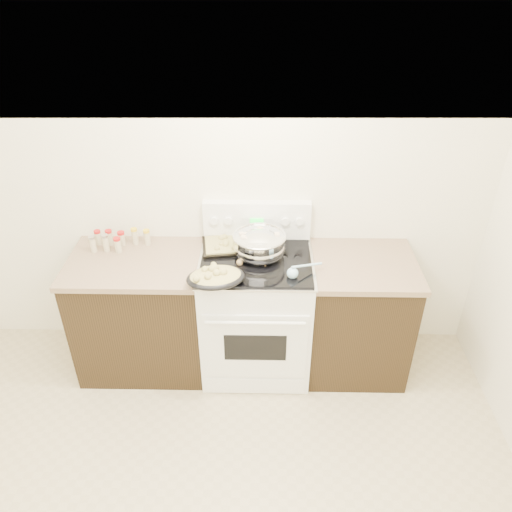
{
  "coord_description": "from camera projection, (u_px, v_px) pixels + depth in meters",
  "views": [
    {
      "loc": [
        0.4,
        -1.4,
        2.78
      ],
      "look_at": [
        0.35,
        1.37,
        1.0
      ],
      "focal_mm": 35.0,
      "sensor_mm": 36.0,
      "label": 1
    }
  ],
  "objects": [
    {
      "name": "mixing_bowl",
      "position": [
        259.0,
        245.0,
        3.36
      ],
      "size": [
        0.45,
        0.45,
        0.21
      ],
      "color": "silver",
      "rests_on": "kitchen_range"
    },
    {
      "name": "roasting_pan",
      "position": [
        215.0,
        277.0,
        3.11
      ],
      "size": [
        0.42,
        0.33,
        0.11
      ],
      "color": "black",
      "rests_on": "kitchen_range"
    },
    {
      "name": "baking_sheet",
      "position": [
        231.0,
        245.0,
        3.49
      ],
      "size": [
        0.44,
        0.33,
        0.06
      ],
      "color": "black",
      "rests_on": "kitchen_range"
    },
    {
      "name": "room_shell",
      "position": [
        150.0,
        297.0,
        1.77
      ],
      "size": [
        4.1,
        3.6,
        2.75
      ],
      "color": "white",
      "rests_on": "ground"
    },
    {
      "name": "blue_ladle",
      "position": [
        294.0,
        272.0,
        3.18
      ],
      "size": [
        0.24,
        0.16,
        0.09
      ],
      "color": "#9BC9E7",
      "rests_on": "kitchen_range"
    },
    {
      "name": "counter_right",
      "position": [
        356.0,
        315.0,
        3.62
      ],
      "size": [
        0.73,
        0.67,
        0.92
      ],
      "color": "black",
      "rests_on": "ground"
    },
    {
      "name": "wooden_spoon",
      "position": [
        244.0,
        260.0,
        3.33
      ],
      "size": [
        0.2,
        0.22,
        0.04
      ],
      "color": "#9C7947",
      "rests_on": "kitchen_range"
    },
    {
      "name": "counter_left",
      "position": [
        143.0,
        312.0,
        3.65
      ],
      "size": [
        0.93,
        0.67,
        0.92
      ],
      "color": "black",
      "rests_on": "ground"
    },
    {
      "name": "spice_jars",
      "position": [
        116.0,
        240.0,
        3.51
      ],
      "size": [
        0.4,
        0.15,
        0.13
      ],
      "color": "#BFB28C",
      "rests_on": "counter_left"
    },
    {
      "name": "kitchen_range",
      "position": [
        256.0,
        311.0,
        3.62
      ],
      "size": [
        0.78,
        0.73,
        1.22
      ],
      "color": "white",
      "rests_on": "ground"
    }
  ]
}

